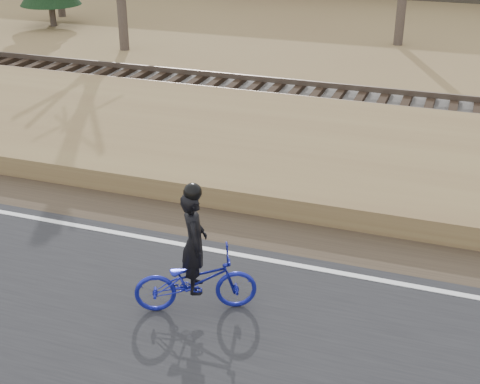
% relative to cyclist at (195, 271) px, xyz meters
% --- Properties ---
extents(embankment, '(120.00, 5.00, 0.44)m').
position_rel_cyclist_xyz_m(embankment, '(-5.92, 5.66, -0.48)').
color(embankment, olive).
rests_on(embankment, ground).
extents(ballast, '(120.00, 3.00, 0.45)m').
position_rel_cyclist_xyz_m(ballast, '(-5.92, 9.46, -0.47)').
color(ballast, slate).
rests_on(ballast, ground).
extents(railroad, '(120.00, 2.40, 0.29)m').
position_rel_cyclist_xyz_m(railroad, '(-5.92, 9.46, -0.17)').
color(railroad, black).
rests_on(railroad, ballast).
extents(cyclist, '(1.89, 1.32, 2.04)m').
position_rel_cyclist_xyz_m(cyclist, '(0.00, 0.00, 0.00)').
color(cyclist, navy).
rests_on(cyclist, road).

